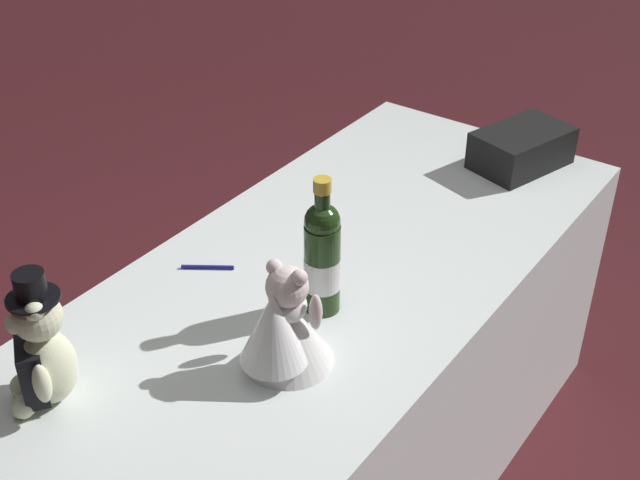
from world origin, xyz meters
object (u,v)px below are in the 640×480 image
(signing_pen, at_px, (210,267))
(teddy_bear_groom, at_px, (41,352))
(teddy_bear_bride, at_px, (284,325))
(champagne_bottle, at_px, (322,256))
(gift_case_black, at_px, (521,148))

(signing_pen, bearing_deg, teddy_bear_groom, 5.00)
(teddy_bear_bride, xyz_separation_m, signing_pen, (-0.17, -0.36, -0.10))
(teddy_bear_bride, xyz_separation_m, champagne_bottle, (-0.20, -0.05, 0.04))
(teddy_bear_groom, bearing_deg, signing_pen, -175.00)
(champagne_bottle, relative_size, signing_pen, 2.86)
(champagne_bottle, distance_m, signing_pen, 0.34)
(teddy_bear_bride, bearing_deg, signing_pen, -115.02)
(teddy_bear_bride, height_order, gift_case_black, teddy_bear_bride)
(signing_pen, xyz_separation_m, gift_case_black, (-0.92, 0.38, 0.05))
(teddy_bear_groom, bearing_deg, gift_case_black, 166.75)
(teddy_bear_bride, distance_m, signing_pen, 0.41)
(teddy_bear_groom, distance_m, gift_case_black, 1.48)
(champagne_bottle, height_order, gift_case_black, champagne_bottle)
(teddy_bear_groom, distance_m, signing_pen, 0.53)
(teddy_bear_groom, distance_m, champagne_bottle, 0.61)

